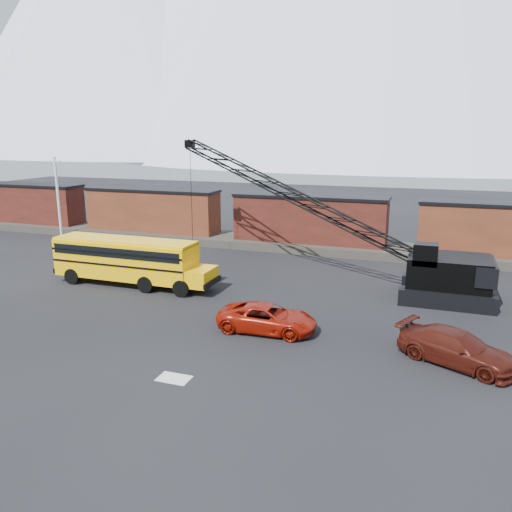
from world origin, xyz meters
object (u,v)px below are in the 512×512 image
at_px(crawler_crane, 299,199).
at_px(school_bus, 130,260).
at_px(red_pickup, 267,318).
at_px(maroon_suv, 457,348).

bearing_deg(crawler_crane, school_bus, -150.22).
xyz_separation_m(school_bus, crawler_crane, (10.19, 5.83, 3.88)).
relative_size(red_pickup, maroon_suv, 0.98).
bearing_deg(maroon_suv, school_bus, 99.86).
bearing_deg(red_pickup, crawler_crane, 4.13).
height_order(school_bus, red_pickup, school_bus).
bearing_deg(red_pickup, maroon_suv, -97.54).
relative_size(red_pickup, crawler_crane, 0.23).
distance_m(school_bus, crawler_crane, 12.36).
relative_size(school_bus, maroon_suv, 2.22).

